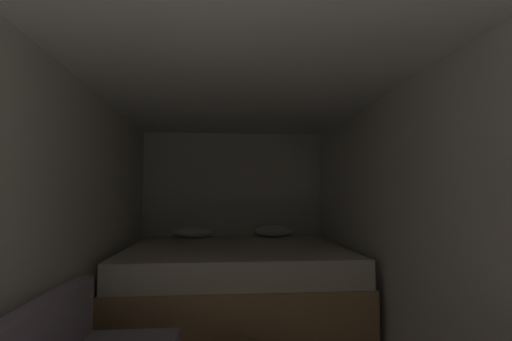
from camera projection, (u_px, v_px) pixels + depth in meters
wall_back at (233, 211)px, 4.92m from camera, size 2.37×0.05×2.02m
wall_left at (45, 231)px, 2.20m from camera, size 0.05×5.21×2.02m
wall_right at (430, 228)px, 2.41m from camera, size 0.05×5.21×2.02m
ceiling_slab at (247, 62)px, 2.37m from camera, size 2.37×5.21×0.05m
bed at (236, 281)px, 3.84m from camera, size 2.15×1.94×0.85m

